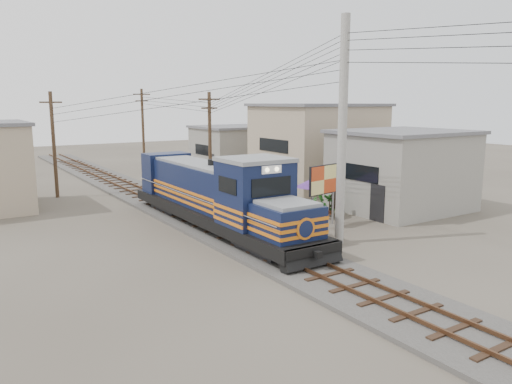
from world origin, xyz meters
TOP-DOWN VIEW (x-y plane):
  - ground at (0.00, 0.00)m, footprint 120.00×120.00m
  - ballast at (0.00, 10.00)m, footprint 3.60×70.00m
  - track at (0.00, 10.00)m, footprint 1.15×70.00m
  - locomotive at (0.00, 4.64)m, footprint 2.83×15.39m
  - utility_pole_main at (3.50, -0.50)m, footprint 0.40×0.40m
  - wooden_pole_mid at (4.50, 14.00)m, footprint 1.60×0.24m
  - wooden_pole_far at (4.80, 28.00)m, footprint 1.60×0.24m
  - wooden_pole_left at (-5.00, 18.00)m, footprint 1.60×0.24m
  - power_lines at (-0.14, 8.49)m, footprint 9.65×19.00m
  - shophouse_front at (11.50, 3.00)m, footprint 7.35×6.30m
  - shophouse_mid at (12.50, 12.00)m, footprint 8.40×7.35m
  - shophouse_back at (11.00, 22.00)m, footprint 6.30×6.30m
  - billboard at (4.79, 2.20)m, footprint 2.06×0.52m
  - market_umbrella at (5.73, 4.12)m, footprint 2.17×2.17m
  - vendor at (6.90, 3.67)m, footprint 0.65×0.45m
  - plant_nursery at (5.82, 4.61)m, footprint 3.32×1.86m

SIDE VIEW (x-z plane):
  - ground at x=0.00m, z-range 0.00..0.00m
  - ballast at x=0.00m, z-range 0.00..0.16m
  - track at x=0.00m, z-range 0.20..0.32m
  - plant_nursery at x=5.82m, z-range -0.06..1.05m
  - vendor at x=6.90m, z-range 0.00..1.74m
  - locomotive at x=0.00m, z-range -0.23..3.59m
  - market_umbrella at x=5.73m, z-range 0.84..3.05m
  - shophouse_back at x=11.00m, z-range 0.01..4.21m
  - billboard at x=4.79m, z-range 0.75..3.96m
  - shophouse_front at x=11.50m, z-range 0.01..4.71m
  - shophouse_mid at x=12.50m, z-range 0.01..6.21m
  - wooden_pole_mid at x=4.50m, z-range 0.18..7.18m
  - wooden_pole_left at x=-5.00m, z-range 0.18..7.18m
  - wooden_pole_far at x=4.80m, z-range 0.18..7.68m
  - utility_pole_main at x=3.50m, z-range 0.00..10.00m
  - power_lines at x=-0.14m, z-range 5.91..9.21m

